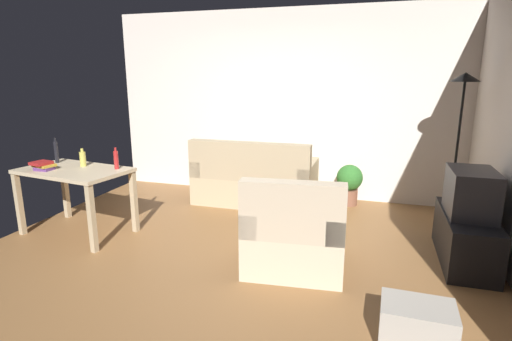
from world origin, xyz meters
TOP-DOWN VIEW (x-y plane):
  - ground_plane at (0.00, 0.00)m, footprint 5.20×4.40m
  - wall_rear at (0.00, 2.20)m, footprint 5.20×0.10m
  - couch at (-0.25, 1.59)m, footprint 1.67×0.84m
  - tv_stand at (2.25, 0.43)m, footprint 0.44×1.10m
  - tv at (2.25, 0.43)m, footprint 0.41×0.60m
  - torchiere_lamp at (2.25, 1.36)m, footprint 0.32×0.32m
  - desk at (-1.87, -0.06)m, footprint 1.29×0.87m
  - potted_plant at (1.04, 1.90)m, footprint 0.36×0.36m
  - armchair at (0.69, -0.19)m, footprint 0.98×0.92m
  - storage_box at (1.70, -1.05)m, footprint 0.49×0.36m
  - bottle_dark at (-2.28, 0.16)m, footprint 0.05×0.05m
  - bottle_squat at (-1.85, 0.09)m, footprint 0.07×0.07m
  - bottle_red at (-1.40, 0.08)m, footprint 0.05×0.05m
  - book_stack at (-2.14, -0.20)m, footprint 0.24×0.23m

SIDE VIEW (x-z plane):
  - ground_plane at x=0.00m, z-range -0.02..0.00m
  - storage_box at x=1.70m, z-range 0.00..0.30m
  - tv_stand at x=2.25m, z-range 0.00..0.48m
  - couch at x=-0.25m, z-range -0.15..0.77m
  - armchair at x=0.69m, z-range -0.14..0.78m
  - potted_plant at x=1.04m, z-range 0.05..0.62m
  - desk at x=-1.87m, z-range 0.27..1.03m
  - tv at x=2.25m, z-range 0.48..0.92m
  - book_stack at x=-2.14m, z-range 0.76..0.86m
  - bottle_squat at x=-1.85m, z-range 0.74..0.95m
  - bottle_red at x=-1.40m, z-range 0.74..0.99m
  - bottle_dark at x=-2.28m, z-range 0.74..1.04m
  - wall_rear at x=0.00m, z-range 0.00..2.70m
  - torchiere_lamp at x=2.25m, z-range 0.51..2.32m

